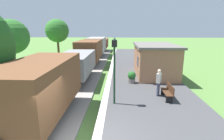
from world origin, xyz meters
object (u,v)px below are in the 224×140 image
Objects in this scene: bench_near_hut at (168,91)px; potted_planter at (132,77)px; freight_train at (89,53)px; lamp_post_near at (114,59)px; person_waiting at (159,81)px; station_hut at (154,60)px; tree_trackside_far at (11,37)px; tree_field_left at (57,31)px; bench_down_platform at (144,59)px.

bench_near_hut is 3.63m from potted_planter.
lamp_post_near is at bearing -73.21° from freight_train.
person_waiting is (6.09, -9.90, -0.40)m from freight_train.
station_hut is 1.11× the size of tree_trackside_far.
person_waiting reaches higher than potted_planter.
person_waiting is 3.00m from potted_planter.
tree_trackside_far is (-12.56, 5.24, 2.94)m from bench_near_hut.
lamp_post_near is (-2.72, -1.29, 1.62)m from person_waiting.
potted_planter is 0.18× the size of tree_trackside_far.
potted_planter is at bearing -11.72° from tree_trackside_far.
potted_planter is 4.56m from lamp_post_near.
lamp_post_near is at bearing -165.70° from bench_near_hut.
potted_planter is 11.21m from tree_trackside_far.
person_waiting is 16.46m from tree_field_left.
person_waiting is at bearing -92.66° from bench_down_platform.
bench_near_hut is at bearing -48.92° from tree_field_left.
potted_planter is at bearing -104.15° from bench_down_platform.
tree_field_left reaches higher than person_waiting.
tree_trackside_far is (-12.56, -5.61, 2.94)m from bench_down_platform.
tree_field_left is at bearing 170.41° from bench_down_platform.
station_hut is at bearing -32.18° from tree_field_left.
station_hut is 5.34m from bench_down_platform.
station_hut is 1.04× the size of tree_field_left.
lamp_post_near is 11.18m from tree_trackside_far.
person_waiting is (-0.48, 0.48, 0.46)m from bench_near_hut.
freight_train is at bearing 40.62° from tree_trackside_far.
freight_train reaches higher than bench_down_platform.
station_hut is at bearing 49.43° from potted_planter.
tree_field_left is at bearing 133.31° from potted_planter.
tree_trackside_far is (-5.98, -5.13, 2.08)m from freight_train.
tree_field_left is at bearing 147.82° from station_hut.
freight_train is 11.75m from lamp_post_near.
bench_near_hut is 0.27× the size of tree_field_left.
bench_down_platform is at bearing -9.59° from tree_field_left.
lamp_post_near reaches higher than bench_down_platform.
bench_down_platform is 0.88× the size of person_waiting.
lamp_post_near is (-3.42, -6.42, 1.15)m from station_hut.
potted_planter is at bearing -130.57° from station_hut.
person_waiting reaches higher than bench_near_hut.
freight_train is at bearing 122.36° from bench_near_hut.
bench_down_platform is at bearing 90.00° from bench_near_hut.
potted_planter is 13.72m from tree_field_left.
tree_field_left reaches higher than bench_near_hut.
tree_trackside_far is at bearing -155.93° from bench_down_platform.
bench_near_hut is at bearing 162.71° from person_waiting.
tree_field_left reaches higher than freight_train.
freight_train is 21.73× the size of bench_near_hut.
bench_down_platform is 10.40m from person_waiting.
lamp_post_near is at bearing -59.76° from tree_field_left.
potted_planter is (-2.19, -2.56, -0.93)m from station_hut.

